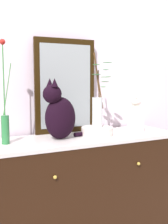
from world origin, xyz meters
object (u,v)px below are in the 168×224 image
Objects in this scene: sideboard at (84,191)px; jar_lidded_porcelain at (136,116)px; cat_sitting at (59,114)px; bowl_porcelain at (97,131)px; vase_slim_green at (5,120)px; vase_glass_clear at (98,107)px; mirror_leaning at (65,86)px.

sideboard is 4.91× the size of jar_lidded_porcelain.
cat_sitting reaches higher than jar_lidded_porcelain.
vase_slim_green is at bearing 179.14° from bowl_porcelain.
jar_lidded_porcelain is (0.98, -0.06, -0.03)m from vase_slim_green.
jar_lidded_porcelain is (0.42, -0.04, 0.54)m from sideboard.
cat_sitting is 0.62m from jar_lidded_porcelain.
vase_glass_clear is at bearing -0.22° from sideboard.
vase_glass_clear is 1.88× the size of jar_lidded_porcelain.
jar_lidded_porcelain is at bearing -3.64° from cat_sitting.
sideboard is 1.98× the size of mirror_leaning.
vase_glass_clear is at bearing 0.69° from cat_sitting.
cat_sitting is 1.79× the size of bowl_porcelain.
mirror_leaning is at bearing 57.65° from cat_sitting.
mirror_leaning reaches higher than vase_glass_clear.
bowl_porcelain reaches higher than sideboard.
cat_sitting is at bearing -2.90° from vase_slim_green.
jar_lidded_porcelain is (0.48, -0.25, -0.23)m from mirror_leaning.
jar_lidded_porcelain is at bearing -8.59° from bowl_porcelain.
mirror_leaning is 1.32× the size of vase_glass_clear.
bowl_porcelain is 0.43× the size of vase_glass_clear.
sideboard is at bearing 174.18° from jar_lidded_porcelain.
bowl_porcelain is at bearing -51.12° from mirror_leaning.
bowl_porcelain is 0.33m from jar_lidded_porcelain.
cat_sitting is at bearing -122.35° from mirror_leaning.
vase_glass_clear is at bearing 172.22° from jar_lidded_porcelain.
sideboard is at bearing 1.22° from cat_sitting.
vase_glass_clear is at bearing -1.27° from vase_slim_green.
vase_glass_clear is at bearing -65.51° from bowl_porcelain.
mirror_leaning is at bearing 21.32° from vase_slim_green.
sideboard is at bearing -1.48° from vase_slim_green.
mirror_leaning is 2.49× the size of jar_lidded_porcelain.
vase_slim_green is 2.82× the size of bowl_porcelain.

